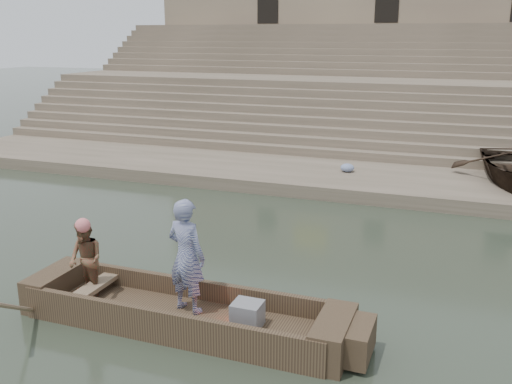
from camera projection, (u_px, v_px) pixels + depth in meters
The scene contains 12 objects.
ground at pixel (294, 290), 10.80m from camera, with size 120.00×120.00×0.00m, color #283326.
lower_landing at pixel (368, 181), 17.96m from camera, with size 32.00×4.00×0.40m, color gray.
mid_landing at pixel (399, 113), 24.41m from camera, with size 32.00×3.00×2.80m, color gray.
upper_landing at pixel (417, 75), 30.40m from camera, with size 32.00×3.00×5.20m, color gray.
ghat_steps at pixel (404, 100), 25.83m from camera, with size 32.00×11.00×5.20m.
building_wall at pixel (427, 18), 33.20m from camera, with size 32.00×5.07×11.20m.
main_rowboat at pixel (182, 320), 9.44m from camera, with size 5.00×1.30×0.22m, color brown.
rowboat_trim at pixel (193, 311), 9.31m from camera, with size 6.04×2.63×2.05m.
standing_man at pixel (187, 256), 9.27m from camera, with size 0.71×0.46×1.94m, color navy.
rowing_man at pixel (86, 260), 9.86m from camera, with size 0.67×0.52×1.37m, color #216539.
television at pixel (247, 314), 8.96m from camera, with size 0.46×0.42×0.40m.
cloth_bundles at pixel (471, 180), 16.75m from camera, with size 7.94×1.08×0.26m.
Camera 1 is at (2.79, -9.53, 4.68)m, focal length 39.88 mm.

